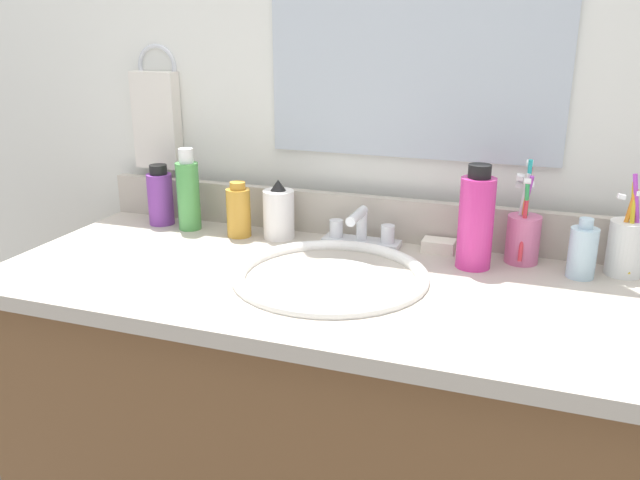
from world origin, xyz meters
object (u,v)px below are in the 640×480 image
Objects in this scene: bottle_soap_pink at (476,220)px; bottle_cream_purple at (160,197)px; bottle_toner_green at (188,193)px; bottle_lotion_white at (279,213)px; cup_pink at (523,234)px; soap_bar at (439,246)px; faucet at (361,233)px; bottle_gel_clear at (583,252)px; hand_towel at (157,120)px; cup_white_ceramic at (626,246)px; bottle_oil_amber at (239,211)px.

bottle_soap_pink is 1.43× the size of bottle_cream_purple.
bottle_lotion_white is (0.21, 0.01, -0.03)m from bottle_toner_green.
bottle_soap_pink is 0.98× the size of cup_pink.
faucet is at bearing -172.61° from soap_bar.
bottle_gel_clear is at bearing 3.77° from bottle_soap_pink.
bottle_gel_clear is (0.94, -0.12, -0.17)m from hand_towel.
bottle_gel_clear is 1.72× the size of soap_bar.
hand_towel reaches higher than cup_white_ceramic.
bottle_toner_green reaches higher than faucet.
bottle_soap_pink is 0.50m from bottle_oil_amber.
soap_bar is (0.34, 0.03, -0.04)m from bottle_lotion_white.
faucet is 0.86× the size of cup_white_ceramic.
bottle_toner_green is at bearing -8.32° from bottle_cream_purple.
bottle_cream_purple reaches higher than bottle_lotion_white.
faucet is (0.52, -0.08, -0.19)m from hand_towel.
cup_pink is at bearing -4.76° from hand_towel.
bottle_gel_clear is (0.81, -0.02, -0.03)m from bottle_toner_green.
bottle_toner_green is 1.32× the size of bottle_cream_purple.
bottle_soap_pink is 1.09× the size of bottle_toner_green.
bottle_cream_purple is at bearing 171.68° from bottle_toner_green.
faucet is at bearing 0.31° from bottle_cream_purple.
bottle_soap_pink is at bearing -2.43° from bottle_oil_amber.
bottle_lotion_white is at bearing -177.86° from cup_pink.
cup_pink is (0.70, 0.03, -0.03)m from bottle_toner_green.
cup_pink reaches higher than soap_bar.
bottle_oil_amber reaches higher than soap_bar.
bottle_cream_purple reaches higher than soap_bar.
bottle_oil_amber is at bearing -173.98° from soap_bar.
hand_towel is at bearing 170.35° from bottle_soap_pink.
cup_white_ceramic is at bearing 1.10° from bottle_lotion_white.
cup_white_ceramic reaches higher than bottle_lotion_white.
hand_towel reaches higher than bottle_oil_amber.
hand_towel reaches higher than soap_bar.
bottle_gel_clear is at bearing -7.00° from hand_towel.
bottle_lotion_white is 0.29m from bottle_cream_purple.
cup_pink is (0.32, 0.01, 0.03)m from faucet.
hand_towel reaches higher than cup_pink.
cup_pink is at bearing 35.11° from bottle_soap_pink.
bottle_soap_pink is 0.11m from cup_pink.
soap_bar is at bearing 3.62° from bottle_toner_green.
bottle_soap_pink reaches higher than bottle_cream_purple.
soap_bar is at bearing 177.42° from cup_pink.
hand_towel is 0.21m from bottle_toner_green.
hand_towel is 1.38× the size of faucet.
faucet is 1.18× the size of bottle_cream_purple.
bottle_soap_pink is 1.65× the size of bottle_oil_amber.
cup_white_ceramic is at bearing 11.38° from bottle_soap_pink.
bottle_toner_green is 0.13m from bottle_oil_amber.
bottle_cream_purple is at bearing -177.91° from soap_bar.
cup_white_ceramic is at bearing 0.61° from bottle_cream_purple.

